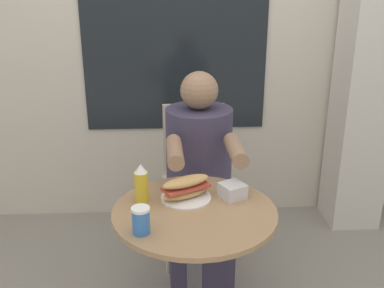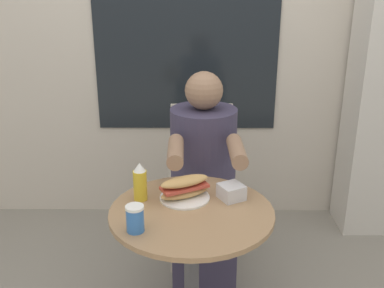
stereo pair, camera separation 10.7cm
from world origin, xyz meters
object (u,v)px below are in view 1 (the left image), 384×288
object	(u,v)px
seated_diner	(199,199)
sandwich_on_plate	(186,189)
drink_cup	(141,220)
cafe_table	(195,253)
diner_chair	(195,167)
condiment_bottle	(141,183)

from	to	relation	value
seated_diner	sandwich_on_plate	size ratio (longest dim) A/B	5.26
drink_cup	cafe_table	bearing A→B (deg)	38.13
diner_chair	drink_cup	world-z (taller)	diner_chair
cafe_table	sandwich_on_plate	distance (m)	0.26
cafe_table	condiment_bottle	size ratio (longest dim) A/B	4.49
seated_diner	drink_cup	world-z (taller)	seated_diner
sandwich_on_plate	seated_diner	bearing A→B (deg)	78.27
sandwich_on_plate	condiment_bottle	world-z (taller)	condiment_bottle
sandwich_on_plate	drink_cup	xyz separation A→B (m)	(-0.17, -0.25, 0.01)
diner_chair	condiment_bottle	distance (m)	0.83
drink_cup	condiment_bottle	size ratio (longest dim) A/B	0.62
sandwich_on_plate	drink_cup	distance (m)	0.30
condiment_bottle	diner_chair	bearing A→B (deg)	71.25
seated_diner	drink_cup	xyz separation A→B (m)	(-0.25, -0.64, 0.26)
cafe_table	diner_chair	bearing A→B (deg)	86.52
condiment_bottle	drink_cup	bearing A→B (deg)	-87.68
diner_chair	cafe_table	bearing A→B (deg)	85.27
diner_chair	seated_diner	bearing A→B (deg)	89.21
diner_chair	drink_cup	size ratio (longest dim) A/B	8.91
seated_diner	sandwich_on_plate	xyz separation A→B (m)	(-0.08, -0.40, 0.25)
diner_chair	sandwich_on_plate	bearing A→B (deg)	82.64
cafe_table	seated_diner	xyz separation A→B (m)	(0.05, 0.49, -0.02)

